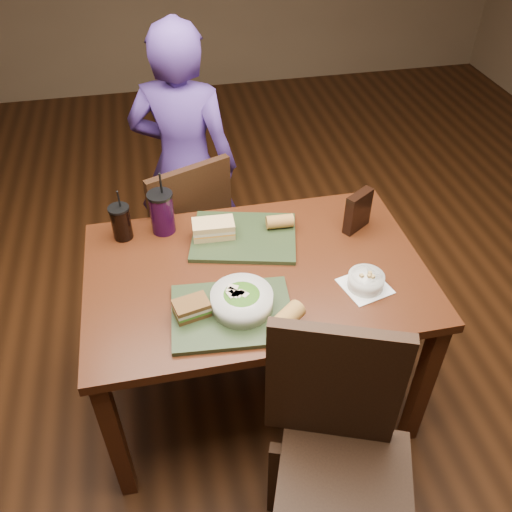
# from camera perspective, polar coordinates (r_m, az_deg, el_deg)

# --- Properties ---
(ground) EXTENTS (6.00, 6.00, 0.00)m
(ground) POSITION_cam_1_polar(r_m,az_deg,el_deg) (2.64, 0.00, -13.61)
(ground) COLOR #381C0B
(ground) RESTS_ON ground
(dining_table) EXTENTS (1.30, 0.85, 0.75)m
(dining_table) POSITION_cam_1_polar(r_m,az_deg,el_deg) (2.14, 0.00, -3.26)
(dining_table) COLOR #431D0D
(dining_table) RESTS_ON ground
(chair_near) EXTENTS (0.55, 0.56, 0.99)m
(chair_near) POSITION_cam_1_polar(r_m,az_deg,el_deg) (1.86, 8.66, -19.10)
(chair_near) COLOR black
(chair_near) RESTS_ON ground
(chair_far) EXTENTS (0.52, 0.54, 0.93)m
(chair_far) POSITION_cam_1_polar(r_m,az_deg,el_deg) (2.67, -6.73, 2.67)
(chair_far) COLOR black
(chair_far) RESTS_ON ground
(diner) EXTENTS (0.62, 0.50, 1.45)m
(diner) POSITION_cam_1_polar(r_m,az_deg,el_deg) (2.76, -7.48, 9.34)
(diner) COLOR #472C7B
(diner) RESTS_ON ground
(tray_near) EXTENTS (0.45, 0.35, 0.02)m
(tray_near) POSITION_cam_1_polar(r_m,az_deg,el_deg) (1.91, -2.53, -6.09)
(tray_near) COLOR #233119
(tray_near) RESTS_ON dining_table
(tray_far) EXTENTS (0.48, 0.41, 0.02)m
(tray_far) POSITION_cam_1_polar(r_m,az_deg,el_deg) (2.22, -1.27, 2.03)
(tray_far) COLOR #233119
(tray_far) RESTS_ON dining_table
(salad_bowl) EXTENTS (0.22, 0.22, 0.07)m
(salad_bowl) POSITION_cam_1_polar(r_m,az_deg,el_deg) (1.89, -1.51, -4.61)
(salad_bowl) COLOR silver
(salad_bowl) RESTS_ON tray_near
(soup_bowl) EXTENTS (0.20, 0.20, 0.07)m
(soup_bowl) POSITION_cam_1_polar(r_m,az_deg,el_deg) (2.03, 11.49, -2.56)
(soup_bowl) COLOR white
(soup_bowl) RESTS_ON dining_table
(sandwich_near) EXTENTS (0.13, 0.11, 0.06)m
(sandwich_near) POSITION_cam_1_polar(r_m,az_deg,el_deg) (1.88, -6.80, -5.47)
(sandwich_near) COLOR #593819
(sandwich_near) RESTS_ON tray_near
(sandwich_far) EXTENTS (0.17, 0.10, 0.07)m
(sandwich_far) POSITION_cam_1_polar(r_m,az_deg,el_deg) (2.20, -4.50, 2.89)
(sandwich_far) COLOR tan
(sandwich_far) RESTS_ON tray_far
(baguette_near) EXTENTS (0.15, 0.14, 0.07)m
(baguette_near) POSITION_cam_1_polar(r_m,az_deg,el_deg) (1.83, 3.22, -6.61)
(baguette_near) COLOR #AD7533
(baguette_near) RESTS_ON tray_near
(baguette_far) EXTENTS (0.11, 0.06, 0.06)m
(baguette_far) POSITION_cam_1_polar(r_m,az_deg,el_deg) (2.25, 2.52, 3.66)
(baguette_far) COLOR #AD7533
(baguette_far) RESTS_ON tray_far
(cup_cola) EXTENTS (0.08, 0.08, 0.23)m
(cup_cola) POSITION_cam_1_polar(r_m,az_deg,el_deg) (2.26, -14.02, 3.47)
(cup_cola) COLOR black
(cup_cola) RESTS_ON dining_table
(cup_berry) EXTENTS (0.10, 0.10, 0.28)m
(cup_berry) POSITION_cam_1_polar(r_m,az_deg,el_deg) (2.25, -9.88, 4.56)
(cup_berry) COLOR black
(cup_berry) RESTS_ON dining_table
(chip_bag) EXTENTS (0.13, 0.11, 0.17)m
(chip_bag) POSITION_cam_1_polar(r_m,az_deg,el_deg) (2.27, 10.68, 4.66)
(chip_bag) COLOR black
(chip_bag) RESTS_ON dining_table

